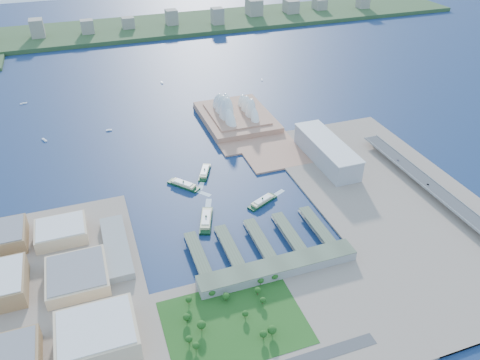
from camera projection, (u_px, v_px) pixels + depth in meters
name	position (u px, v px, depth m)	size (l,w,h in m)	color
ground	(231.00, 212.00, 672.22)	(3000.00, 3000.00, 0.00)	#0E1F43
west_land	(48.00, 311.00, 519.13)	(220.00, 390.00, 3.00)	gray
south_land	(293.00, 322.00, 506.01)	(720.00, 180.00, 3.00)	gray
east_land	(394.00, 198.00, 698.81)	(240.00, 500.00, 3.00)	gray
peninsula	(241.00, 124.00, 906.08)	(135.00, 220.00, 3.00)	#A9765C
far_shore	(130.00, 29.00, 1440.73)	(2200.00, 260.00, 12.00)	#2D4926
opera_house	(236.00, 105.00, 904.37)	(134.00, 180.00, 58.00)	white
toaster_building	(327.00, 151.00, 778.23)	(45.00, 155.00, 35.00)	#98989E
expressway	(432.00, 190.00, 703.55)	(26.00, 340.00, 11.85)	gray
west_buildings	(45.00, 280.00, 538.45)	(200.00, 280.00, 27.00)	#916F48
ferry_wharves	(259.00, 240.00, 614.50)	(184.00, 90.00, 9.30)	#47543F
terminal_building	(278.00, 268.00, 565.13)	(200.00, 28.00, 12.00)	gray
park	(234.00, 317.00, 499.84)	(150.00, 110.00, 16.00)	#194714
far_skyline	(130.00, 19.00, 1406.56)	(1900.00, 140.00, 55.00)	gray
ferry_a	(183.00, 184.00, 725.18)	(13.84, 54.36, 10.28)	black
ferry_b	(205.00, 171.00, 756.47)	(13.11, 51.50, 9.74)	black
ferry_c	(206.00, 219.00, 651.03)	(15.15, 59.51, 11.25)	black
ferry_d	(262.00, 200.00, 688.45)	(13.16, 51.71, 9.78)	black
boat_a	(44.00, 140.00, 851.95)	(3.73, 14.92, 2.88)	white
boat_b	(109.00, 130.00, 884.21)	(3.72, 10.63, 2.87)	white
boat_c	(262.00, 80.00, 1099.92)	(3.06, 10.51, 2.36)	white
boat_d	(24.00, 103.00, 987.40)	(3.19, 14.60, 2.46)	white
boat_e	(162.00, 82.00, 1084.89)	(4.02, 12.62, 3.10)	white
car_b	(428.00, 184.00, 704.90)	(1.32, 3.78, 1.25)	slate
car_c	(398.00, 160.00, 764.41)	(1.71, 4.20, 1.22)	slate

